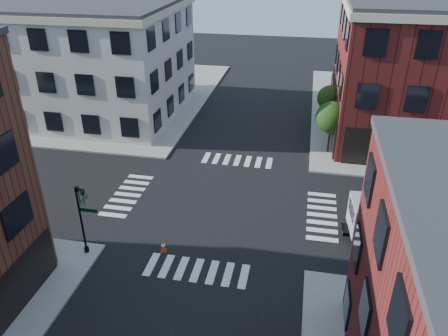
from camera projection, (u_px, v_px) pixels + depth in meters
ground at (221, 205)px, 30.82m from camera, size 120.00×120.00×0.00m
sidewalk_nw at (85, 93)px, 52.53m from camera, size 30.00×30.00×0.15m
building_nw at (72, 59)px, 45.31m from camera, size 22.00×16.00×11.00m
tree_near at (332, 119)px, 36.71m from camera, size 2.69×2.69×4.49m
tree_far at (330, 99)px, 42.05m from camera, size 2.43×2.43×4.07m
signal_pole at (82, 213)px, 24.83m from camera, size 1.29×1.24×4.60m
box_truck at (424, 215)px, 26.23m from camera, size 8.49×3.22×3.77m
traffic_cone at (163, 247)px, 26.14m from camera, size 0.43×0.43×0.65m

